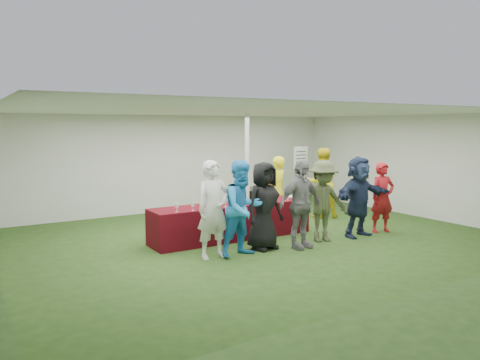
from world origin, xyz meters
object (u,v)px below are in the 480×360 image
customer_0 (213,210)px  customer_3 (300,204)px  staff_pourer (277,191)px  customer_4 (323,201)px  serving_table (232,221)px  staff_back (322,183)px  dump_bucket (298,195)px  customer_1 (243,208)px  wine_list_sign (301,163)px  customer_6 (382,197)px  customer_5 (359,197)px  customer_2 (264,206)px

customer_0 → customer_3: 1.81m
staff_pourer → customer_4: customer_4 is taller
serving_table → customer_3: customer_3 is taller
staff_back → customer_3: 3.25m
serving_table → staff_back: staff_back is taller
dump_bucket → customer_1: size_ratio=0.13×
wine_list_sign → customer_1: wine_list_sign is taller
customer_4 → customer_0: bearing=-167.9°
dump_bucket → wine_list_sign: size_ratio=0.13×
wine_list_sign → customer_6: bearing=-98.4°
customer_1 → customer_4: customer_1 is taller
serving_table → staff_back: 3.31m
serving_table → staff_back: (3.18, 0.75, 0.54)m
customer_1 → customer_5: size_ratio=1.01×
customer_1 → customer_3: bearing=-11.8°
serving_table → customer_0: (-1.05, -1.10, 0.52)m
customer_5 → customer_6: customer_5 is taller
serving_table → wine_list_sign: size_ratio=2.00×
serving_table → customer_3: bearing=-62.3°
dump_bucket → customer_5: size_ratio=0.13×
staff_back → customer_1: (-3.70, -2.01, -0.03)m
wine_list_sign → customer_0: size_ratio=1.00×
staff_back → customer_6: bearing=116.8°
staff_back → customer_4: bearing=75.2°
customer_3 → customer_6: bearing=-1.4°
customer_1 → customer_2: bearing=11.0°
staff_pourer → customer_6: 2.47m
customer_1 → customer_2: 0.62m
staff_pourer → customer_2: 2.33m
customer_4 → customer_2: bearing=-170.9°
customer_5 → customer_6: (0.77, 0.02, -0.08)m
customer_2 → customer_3: (0.65, -0.31, 0.02)m
dump_bucket → customer_5: 1.34m
staff_pourer → staff_back: (1.53, 0.10, 0.08)m
dump_bucket → customer_6: size_ratio=0.15×
staff_pourer → customer_5: size_ratio=0.95×
customer_5 → customer_4: bearing=169.2°
staff_pourer → customer_0: (-2.70, -1.75, 0.06)m
wine_list_sign → customer_4: bearing=-122.6°
staff_pourer → customer_5: bearing=95.8°
customer_0 → customer_4: (2.53, -0.11, -0.05)m
staff_pourer → customer_0: 3.21m
dump_bucket → customer_3: bearing=-127.3°
customer_0 → customer_6: bearing=-3.4°
staff_pourer → wine_list_sign: bearing=-157.6°
customer_3 → customer_5: 1.70m
dump_bucket → customer_6: 1.90m
customer_1 → customer_4: 1.99m
wine_list_sign → customer_3: 4.79m
staff_pourer → staff_back: size_ratio=0.91×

